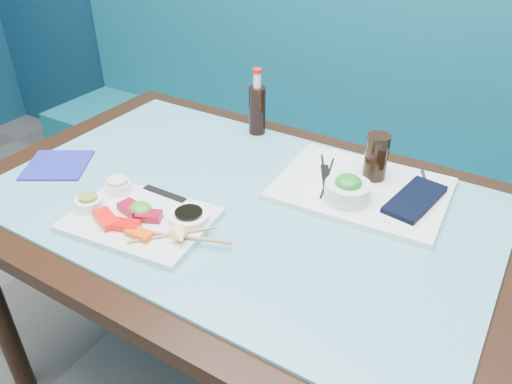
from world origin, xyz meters
The scene contains 34 objects.
booth_bench centered at (0.00, 2.29, 0.37)m, with size 3.00×0.56×1.17m.
dining_table centered at (0.00, 1.45, 0.67)m, with size 1.40×0.90×0.75m.
glass_top centered at (0.00, 1.45, 0.75)m, with size 1.22×0.76×0.01m, color #5AA4B4.
sashimi_plate centered at (-0.14, 1.25, 0.77)m, with size 0.32×0.23×0.02m, color silver.
salmon_left centered at (-0.19, 1.19, 0.78)m, with size 0.08×0.04×0.02m, color #FF180A.
salmon_mid centered at (-0.14, 1.20, 0.78)m, with size 0.07×0.03×0.02m, color red.
salmon_right centered at (-0.09, 1.19, 0.78)m, with size 0.06×0.03×0.01m, color #FF510A.
tuna_left centered at (-0.17, 1.25, 0.78)m, with size 0.06×0.04×0.02m, color maroon.
tuna_right centered at (-0.11, 1.25, 0.78)m, with size 0.06×0.03×0.02m, color maroon.
seaweed_garnish centered at (-0.14, 1.26, 0.79)m, with size 0.05×0.05×0.03m, color #2F9321.
ramekin_wasabi centered at (-0.26, 1.21, 0.79)m, with size 0.06×0.06×0.03m, color white.
wasabi_fill centered at (-0.26, 1.21, 0.81)m, with size 0.04×0.04×0.01m, color olive.
ramekin_ginger centered at (-0.26, 1.30, 0.79)m, with size 0.06×0.06×0.03m, color white.
ginger_fill centered at (-0.26, 1.30, 0.80)m, with size 0.05×0.05×0.01m, color beige.
soy_dish centered at (-0.03, 1.30, 0.78)m, with size 0.09×0.09×0.02m, color white.
soy_fill centered at (-0.03, 1.30, 0.80)m, with size 0.06×0.06×0.01m, color black.
lemon_wedge centered at (0.01, 1.22, 0.80)m, with size 0.04×0.04×0.03m, color #FDEB77.
chopstick_sleeve centered at (-0.15, 1.35, 0.78)m, with size 0.12×0.02×0.00m, color black.
wooden_chopstick_a centered at (-0.03, 1.23, 0.78)m, with size 0.01×0.01×0.20m, color #AF7F52.
wooden_chopstick_b centered at (-0.02, 1.23, 0.78)m, with size 0.01×0.01×0.25m, color #AA7850.
serving_tray centered at (0.25, 1.64, 0.77)m, with size 0.42×0.31×0.02m, color white.
paper_placemat centered at (0.25, 1.64, 0.77)m, with size 0.34×0.24×0.00m, color silver.
seaweed_bowl centered at (0.24, 1.57, 0.80)m, with size 0.11×0.11×0.04m, color silver.
seaweed_salad centered at (0.24, 1.57, 0.82)m, with size 0.06×0.06×0.03m, color #1F851E.
cola_glass centered at (0.26, 1.70, 0.84)m, with size 0.06×0.06×0.12m, color black.
navy_pouch centered at (0.38, 1.64, 0.78)m, with size 0.08×0.19×0.02m, color black.
fork centered at (0.38, 1.75, 0.78)m, with size 0.01×0.01×0.09m, color silver.
black_chopstick_a centered at (0.15, 1.63, 0.78)m, with size 0.01×0.01×0.23m, color black.
black_chopstick_b centered at (0.16, 1.63, 0.78)m, with size 0.01×0.01×0.21m, color black.
tray_sleeve centered at (0.15, 1.63, 0.78)m, with size 0.02×0.13×0.00m, color black.
cola_bottle_body centered at (-0.16, 1.79, 0.83)m, with size 0.05×0.05×0.15m, color black.
cola_bottle_neck centered at (-0.16, 1.79, 0.93)m, with size 0.02×0.02×0.05m, color silver.
cola_bottle_cap centered at (-0.16, 1.79, 0.96)m, with size 0.03×0.03×0.01m, color red.
blue_napkin centered at (-0.52, 1.32, 0.76)m, with size 0.16×0.16×0.01m, color #1C219B.
Camera 1 is at (0.58, 0.59, 1.45)m, focal length 35.00 mm.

